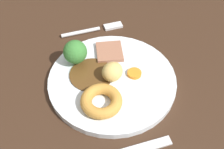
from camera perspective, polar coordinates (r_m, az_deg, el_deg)
dining_table at (r=61.17cm, az=-2.55°, el=-3.13°), size 120.00×84.00×3.60cm
dinner_plate at (r=59.65cm, az=0.00°, el=-1.08°), size 26.18×26.18×1.40cm
gravy_pool at (r=59.67cm, az=-4.08°, el=0.02°), size 9.04×9.04×0.30cm
meat_slice_main at (r=63.79cm, az=-0.50°, el=4.49°), size 6.62×6.25×0.80cm
yorkshire_pudding at (r=54.14cm, az=-2.12°, el=-5.21°), size 7.91×7.91×2.19cm
roast_potato_left at (r=57.51cm, az=0.07°, el=0.50°), size 5.49×5.69×3.95cm
carrot_coin_front at (r=59.48cm, az=4.48°, el=0.06°), size 2.92×2.92×0.67cm
broccoli_floret at (r=60.44cm, az=-7.25°, el=4.38°), size 4.98×4.98×5.57cm
fork at (r=71.78cm, az=-3.51°, el=8.81°), size 2.80×15.32×0.90cm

